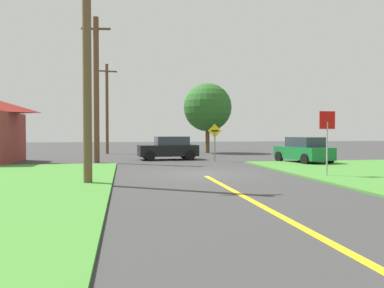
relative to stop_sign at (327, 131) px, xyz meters
The scene contains 10 objects.
ground_plane 5.84m from the stop_sign, 156.53° to the left, with size 120.00×120.00×0.00m, color #3A3A3A.
lane_stripe_center 7.94m from the stop_sign, 130.88° to the right, with size 0.20×14.00×0.01m, color yellow.
stop_sign is the anchor object (origin of this frame).
car_approaching_junction 13.08m from the stop_sign, 114.82° to the left, with size 4.21×2.29×1.62m.
car_on_crossroad 7.70m from the stop_sign, 71.58° to the left, with size 2.56×4.20×1.62m.
utility_pole_near 10.21m from the stop_sign, behind, with size 1.80×0.34×8.74m.
utility_pole_mid 14.39m from the stop_sign, 136.40° to the left, with size 1.80×0.35×9.07m.
utility_pole_far 22.70m from the stop_sign, 116.33° to the left, with size 1.79×0.45×7.95m.
direction_sign 9.92m from the stop_sign, 105.83° to the left, with size 0.91×0.08×2.46m.
oak_tree_left 20.20m from the stop_sign, 92.71° to the left, with size 4.43×4.43×6.42m.
Camera 1 is at (-3.53, -17.86, 1.93)m, focal length 37.05 mm.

